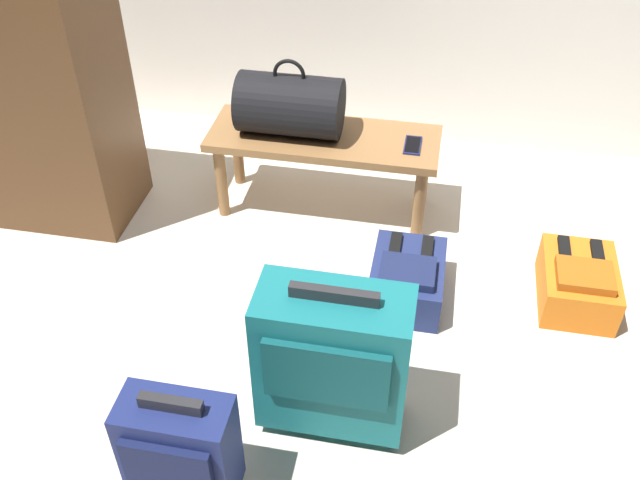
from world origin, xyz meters
TOP-DOWN VIEW (x-y plane):
  - ground_plane at (0.00, 0.00)m, footprint 6.60×6.60m
  - bench at (-0.25, 0.84)m, footprint 1.00×0.36m
  - duffel_bag_black at (-0.39, 0.84)m, footprint 0.44×0.26m
  - cell_phone at (0.14, 0.82)m, footprint 0.07×0.14m
  - suitcase_upright_teal at (0.00, -0.32)m, footprint 0.47×0.25m
  - suitcase_small_navy at (-0.38, -0.68)m, footprint 0.32×0.18m
  - backpack_navy at (0.19, 0.32)m, footprint 0.28×0.38m
  - backpack_orange at (0.85, 0.43)m, footprint 0.28×0.38m
  - side_cabinet at (-1.37, 0.63)m, footprint 0.56×0.44m

SIDE VIEW (x-z plane):
  - ground_plane at x=0.00m, z-range 0.00..0.00m
  - backpack_navy at x=0.19m, z-range -0.01..0.20m
  - backpack_orange at x=0.85m, z-range -0.01..0.20m
  - suitcase_small_navy at x=-0.38m, z-range 0.01..0.47m
  - suitcase_upright_teal at x=0.00m, z-range 0.01..0.61m
  - bench at x=-0.25m, z-range 0.14..0.53m
  - cell_phone at x=0.14m, z-range 0.39..0.40m
  - duffel_bag_black at x=-0.39m, z-range 0.35..0.69m
  - side_cabinet at x=-1.37m, z-range 0.00..1.10m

